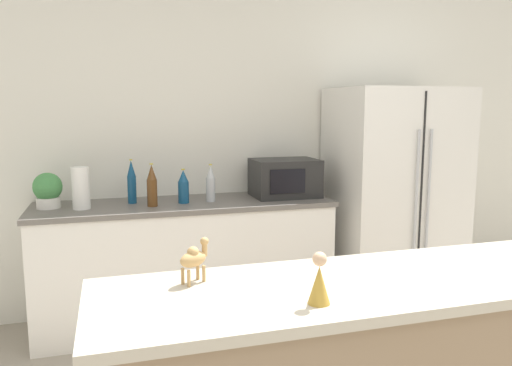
{
  "coord_description": "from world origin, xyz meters",
  "views": [
    {
      "loc": [
        -0.91,
        -1.07,
        1.54
      ],
      "look_at": [
        -0.19,
        1.4,
        1.15
      ],
      "focal_mm": 35.0,
      "sensor_mm": 36.0,
      "label": 1
    }
  ],
  "objects_px": {
    "microwave": "(285,178)",
    "back_bottle_0": "(132,182)",
    "back_bottle_1": "(211,184)",
    "paper_towel_roll": "(81,188)",
    "camel_figurine": "(194,258)",
    "refrigerator": "(393,197)",
    "back_bottle_2": "(152,186)",
    "potted_plant": "(48,190)",
    "wise_man_figurine_blue": "(319,282)",
    "back_bottle_3": "(183,187)"
  },
  "relations": [
    {
      "from": "back_bottle_2",
      "to": "wise_man_figurine_blue",
      "type": "distance_m",
      "value": 2.07
    },
    {
      "from": "paper_towel_roll",
      "to": "wise_man_figurine_blue",
      "type": "height_order",
      "value": "paper_towel_roll"
    },
    {
      "from": "paper_towel_roll",
      "to": "back_bottle_3",
      "type": "distance_m",
      "value": 0.68
    },
    {
      "from": "wise_man_figurine_blue",
      "to": "back_bottle_0",
      "type": "bearing_deg",
      "value": 101.47
    },
    {
      "from": "camel_figurine",
      "to": "back_bottle_0",
      "type": "bearing_deg",
      "value": 93.52
    },
    {
      "from": "potted_plant",
      "to": "paper_towel_roll",
      "type": "height_order",
      "value": "paper_towel_roll"
    },
    {
      "from": "potted_plant",
      "to": "refrigerator",
      "type": "bearing_deg",
      "value": -2.65
    },
    {
      "from": "refrigerator",
      "to": "paper_towel_roll",
      "type": "distance_m",
      "value": 2.32
    },
    {
      "from": "potted_plant",
      "to": "back_bottle_0",
      "type": "relative_size",
      "value": 0.77
    },
    {
      "from": "refrigerator",
      "to": "paper_towel_roll",
      "type": "relative_size",
      "value": 6.12
    },
    {
      "from": "potted_plant",
      "to": "back_bottle_0",
      "type": "height_order",
      "value": "back_bottle_0"
    },
    {
      "from": "potted_plant",
      "to": "wise_man_figurine_blue",
      "type": "xyz_separation_m",
      "value": [
        0.99,
        -2.19,
        0.02
      ]
    },
    {
      "from": "back_bottle_0",
      "to": "camel_figurine",
      "type": "relative_size",
      "value": 2.07
    },
    {
      "from": "refrigerator",
      "to": "back_bottle_0",
      "type": "xyz_separation_m",
      "value": [
        -1.99,
        0.14,
        0.18
      ]
    },
    {
      "from": "refrigerator",
      "to": "back_bottle_3",
      "type": "xyz_separation_m",
      "value": [
        -1.64,
        0.04,
        0.15
      ]
    },
    {
      "from": "back_bottle_3",
      "to": "wise_man_figurine_blue",
      "type": "distance_m",
      "value": 2.11
    },
    {
      "from": "back_bottle_2",
      "to": "back_bottle_3",
      "type": "distance_m",
      "value": 0.23
    },
    {
      "from": "back_bottle_1",
      "to": "refrigerator",
      "type": "bearing_deg",
      "value": -1.99
    },
    {
      "from": "potted_plant",
      "to": "paper_towel_roll",
      "type": "distance_m",
      "value": 0.23
    },
    {
      "from": "back_bottle_2",
      "to": "camel_figurine",
      "type": "bearing_deg",
      "value": -90.25
    },
    {
      "from": "potted_plant",
      "to": "back_bottle_2",
      "type": "bearing_deg",
      "value": -11.54
    },
    {
      "from": "back_bottle_1",
      "to": "camel_figurine",
      "type": "xyz_separation_m",
      "value": [
        -0.42,
        -1.83,
        0.03
      ]
    },
    {
      "from": "potted_plant",
      "to": "camel_figurine",
      "type": "relative_size",
      "value": 1.59
    },
    {
      "from": "back_bottle_0",
      "to": "camel_figurine",
      "type": "height_order",
      "value": "back_bottle_0"
    },
    {
      "from": "back_bottle_0",
      "to": "back_bottle_2",
      "type": "bearing_deg",
      "value": -50.85
    },
    {
      "from": "back_bottle_1",
      "to": "camel_figurine",
      "type": "height_order",
      "value": "back_bottle_1"
    },
    {
      "from": "microwave",
      "to": "camel_figurine",
      "type": "relative_size",
      "value": 3.23
    },
    {
      "from": "refrigerator",
      "to": "potted_plant",
      "type": "height_order",
      "value": "refrigerator"
    },
    {
      "from": "potted_plant",
      "to": "back_bottle_2",
      "type": "xyz_separation_m",
      "value": [
        0.67,
        -0.14,
        0.02
      ]
    },
    {
      "from": "back_bottle_2",
      "to": "wise_man_figurine_blue",
      "type": "bearing_deg",
      "value": -81.08
    },
    {
      "from": "back_bottle_1",
      "to": "microwave",
      "type": "bearing_deg",
      "value": 4.6
    },
    {
      "from": "back_bottle_0",
      "to": "wise_man_figurine_blue",
      "type": "distance_m",
      "value": 2.25
    },
    {
      "from": "back_bottle_1",
      "to": "paper_towel_roll",
      "type": "bearing_deg",
      "value": -178.17
    },
    {
      "from": "back_bottle_3",
      "to": "back_bottle_0",
      "type": "bearing_deg",
      "value": 164.57
    },
    {
      "from": "back_bottle_0",
      "to": "back_bottle_3",
      "type": "bearing_deg",
      "value": -15.43
    },
    {
      "from": "refrigerator",
      "to": "camel_figurine",
      "type": "distance_m",
      "value": 2.59
    },
    {
      "from": "potted_plant",
      "to": "back_bottle_1",
      "type": "height_order",
      "value": "back_bottle_1"
    },
    {
      "from": "back_bottle_1",
      "to": "back_bottle_2",
      "type": "height_order",
      "value": "back_bottle_2"
    },
    {
      "from": "back_bottle_0",
      "to": "microwave",
      "type": "bearing_deg",
      "value": -1.97
    },
    {
      "from": "back_bottle_3",
      "to": "wise_man_figurine_blue",
      "type": "xyz_separation_m",
      "value": [
        0.1,
        -2.11,
        0.03
      ]
    },
    {
      "from": "back_bottle_1",
      "to": "back_bottle_2",
      "type": "relative_size",
      "value": 0.91
    },
    {
      "from": "potted_plant",
      "to": "camel_figurine",
      "type": "distance_m",
      "value": 2.01
    },
    {
      "from": "potted_plant",
      "to": "wise_man_figurine_blue",
      "type": "distance_m",
      "value": 2.4
    },
    {
      "from": "refrigerator",
      "to": "potted_plant",
      "type": "xyz_separation_m",
      "value": [
        -2.53,
        0.12,
        0.16
      ]
    },
    {
      "from": "microwave",
      "to": "wise_man_figurine_blue",
      "type": "height_order",
      "value": "microwave"
    },
    {
      "from": "back_bottle_1",
      "to": "wise_man_figurine_blue",
      "type": "bearing_deg",
      "value": -92.52
    },
    {
      "from": "back_bottle_3",
      "to": "wise_man_figurine_blue",
      "type": "height_order",
      "value": "back_bottle_3"
    },
    {
      "from": "microwave",
      "to": "camel_figurine",
      "type": "distance_m",
      "value": 2.12
    },
    {
      "from": "camel_figurine",
      "to": "paper_towel_roll",
      "type": "bearing_deg",
      "value": 103.95
    },
    {
      "from": "microwave",
      "to": "back_bottle_0",
      "type": "bearing_deg",
      "value": 178.03
    }
  ]
}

